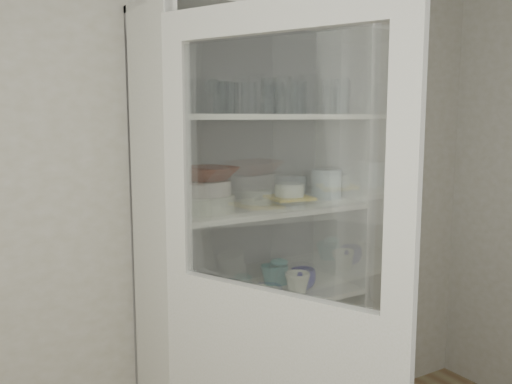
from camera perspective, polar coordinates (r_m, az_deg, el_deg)
wall_back at (r=2.50m, az=-6.61°, el=-0.18°), size 3.60×0.02×2.60m
pantry_cabinet at (r=2.52m, az=-0.74°, el=-8.41°), size 1.00×0.45×2.10m
cupboard_door at (r=1.84m, az=1.96°, el=-17.12°), size 0.41×0.84×2.00m
tumbler_0 at (r=2.08m, az=-8.12°, el=10.05°), size 0.08×0.08×0.14m
tumbler_1 at (r=2.21m, az=-0.78°, el=9.84°), size 0.08×0.08×0.13m
tumbler_2 at (r=2.25m, az=2.78°, el=10.10°), size 0.10×0.10×0.15m
tumbler_3 at (r=2.31m, az=4.38°, el=9.75°), size 0.08×0.08×0.13m
tumbler_4 at (r=2.28m, az=1.42°, el=10.03°), size 0.09×0.09×0.15m
tumbler_5 at (r=2.35m, az=4.52°, el=9.86°), size 0.09×0.09×0.14m
tumbler_6 at (r=2.46m, az=8.98°, el=9.90°), size 0.10×0.10×0.16m
tumbler_7 at (r=2.17m, az=-8.72°, el=9.90°), size 0.08×0.08×0.13m
tumbler_8 at (r=2.31m, az=-2.61°, el=9.81°), size 0.08×0.08×0.13m
tumbler_9 at (r=2.30m, az=-3.70°, el=9.89°), size 0.09×0.09×0.14m
tumbler_10 at (r=2.32m, az=-2.99°, el=9.84°), size 0.07×0.07×0.13m
tumbler_11 at (r=2.44m, az=3.60°, el=9.92°), size 0.09×0.09×0.15m
goblet_0 at (r=2.36m, az=-4.46°, el=10.16°), size 0.07×0.07×0.16m
goblet_1 at (r=2.40m, az=-4.24°, el=10.09°), size 0.07×0.07×0.16m
goblet_2 at (r=2.52m, az=2.51°, el=10.01°), size 0.07×0.07×0.16m
goblet_3 at (r=2.58m, az=2.32°, el=10.07°), size 0.08×0.08×0.17m
plate_stack_front at (r=2.24m, az=-5.06°, el=-1.20°), size 0.22×0.22×0.07m
plate_stack_back at (r=2.33m, az=-8.71°, el=-0.55°), size 0.23×0.23×0.10m
cream_bowl at (r=2.23m, az=-5.08°, el=0.44°), size 0.25×0.25×0.06m
terracotta_bowl at (r=2.22m, az=-5.10°, el=1.93°), size 0.30×0.30×0.06m
glass_platter at (r=2.47m, az=3.54°, el=-0.95°), size 0.38×0.38×0.02m
yellow_trivet at (r=2.46m, az=3.55°, el=-0.59°), size 0.20×0.20×0.01m
white_ramekin at (r=2.46m, az=3.55°, el=0.22°), size 0.14×0.14×0.06m
grey_bowl_stack at (r=2.62m, az=7.41°, el=0.85°), size 0.14×0.14×0.14m
mug_blue at (r=2.54m, az=4.96°, el=-9.09°), size 0.15×0.15×0.09m
mug_teal at (r=2.59m, az=1.62°, el=-8.72°), size 0.11×0.11×0.09m
mug_white at (r=2.45m, az=4.38°, el=-9.62°), size 0.11×0.11×0.10m
teal_jar at (r=2.61m, az=2.43°, el=-8.49°), size 0.09×0.09×0.10m
measuring_cups at (r=2.41m, az=-0.81°, el=-10.62°), size 0.11×0.11×0.04m
white_canister at (r=2.33m, az=-8.47°, el=-10.15°), size 0.13×0.13×0.14m
cream_dish at (r=2.52m, az=-4.75°, el=-19.34°), size 0.25×0.25×0.07m
tin_box at (r=2.69m, az=1.76°, el=-17.64°), size 0.20×0.16×0.05m
tumbler_12 at (r=2.47m, az=7.81°, el=9.86°), size 0.08×0.08×0.15m
tumbler_13 at (r=2.14m, az=-7.49°, el=9.94°), size 0.07×0.07×0.13m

